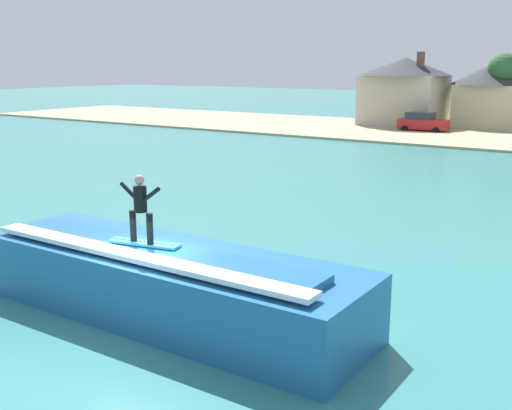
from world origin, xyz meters
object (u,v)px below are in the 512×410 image
Objects in this scene: surfboard at (144,243)px; house_small_cottage at (491,92)px; surfer at (140,205)px; tree_short_bushy at (504,70)px; wave_crest at (165,282)px; car_near_shore at (423,122)px; house_with_chimney at (404,88)px.

house_small_cottage is at bearing 95.05° from surfboard.
surfer reaches higher than surfboard.
surfer is at bearing -103.03° from surfboard.
house_small_cottage is at bearing 141.60° from tree_short_bushy.
house_small_cottage is (-5.06, 52.80, 2.63)m from wave_crest.
surfboard is 0.43× the size of car_near_shore.
house_small_cottage is (-4.69, 53.10, 1.61)m from surfboard.
house_with_chimney is at bearing 103.92° from surfboard.
house_with_chimney is 1.18× the size of house_small_cottage.
wave_crest is 51.78m from house_with_chimney.
surfer is 52.34m from tree_short_bushy.
wave_crest is 6.31× the size of surfer.
surfboard is at bearing -84.95° from house_small_cottage.
surfer is 51.96m from house_with_chimney.
surfboard is 51.93m from house_with_chimney.
surfboard is 53.33m from house_small_cottage.
surfboard is 0.21× the size of house_with_chimney.
surfboard is at bearing -79.11° from car_near_shore.
tree_short_bushy is at bearing 94.19° from wave_crest.
house_with_chimney is at bearing 104.39° from wave_crest.
house_small_cottage is at bearing 61.39° from car_near_shore.
surfboard reaches higher than wave_crest.
surfer is 46.55m from car_near_shore.
house_small_cottage is at bearing 95.03° from surfer.
surfer is 0.23× the size of tree_short_bushy.
tree_short_bushy is at bearing 93.75° from surfer.
tree_short_bushy is (-3.41, 52.16, 2.74)m from surfer.
surfboard is at bearing -86.23° from tree_short_bushy.
surfboard is 0.24× the size of house_small_cottage.
house_with_chimney is (-12.85, 50.08, 2.92)m from wave_crest.
wave_crest is 2.37× the size of car_near_shore.
surfboard is 46.46m from car_near_shore.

